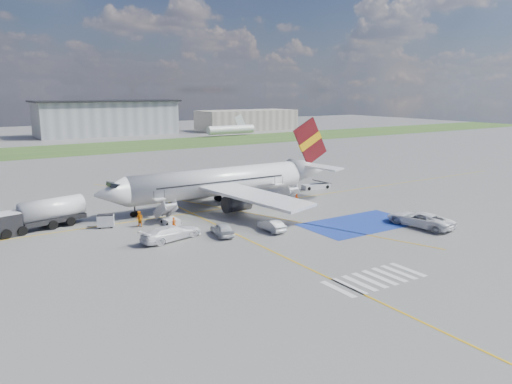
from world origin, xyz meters
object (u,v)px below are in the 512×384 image
Objects in this scene: belt_loader at (316,186)px; car_silver_b at (271,225)px; airliner at (226,181)px; gpu_cart at (106,222)px; van_white_b at (171,230)px; van_white_a at (420,217)px; car_silver_a at (222,229)px; fuel_tanker at (42,217)px.

belt_loader is 26.55m from car_silver_b.
gpu_cart is at bearing -170.87° from airliner.
airliner is at bearing -61.19° from van_white_b.
van_white_a is at bearing -93.40° from belt_loader.
car_silver_a is at bearing -29.54° from van_white_a.
airliner reaches higher than fuel_tanker.
van_white_a reaches higher than van_white_b.
fuel_tanker is 16.57m from van_white_b.
car_silver_a is (-26.18, -15.42, 0.35)m from belt_loader.
car_silver_a is at bearing -121.12° from airliner.
van_white_a reaches higher than belt_loader.
fuel_tanker is 7.36m from gpu_cart.
car_silver_b is 17.93m from van_white_a.
belt_loader is 25.18m from van_white_a.
van_white_b is at bearing -28.10° from van_white_a.
fuel_tanker is 2.00× the size of belt_loader.
car_silver_b is at bearing -133.84° from belt_loader.
belt_loader is at bearing 28.94° from gpu_cart.
car_silver_b is at bearing -48.37° from fuel_tanker.
car_silver_b is (22.18, -15.35, -0.76)m from fuel_tanker.
car_silver_b is (-20.49, -16.88, 0.31)m from belt_loader.
fuel_tanker is 26.98m from car_silver_b.
fuel_tanker is 2.50× the size of car_silver_b.
car_silver_a is (10.03, -10.43, 0.01)m from gpu_cart.
car_silver_a is (16.48, -13.89, -0.72)m from fuel_tanker.
belt_loader is at bearing 6.56° from airliner.
van_white_a reaches higher than car_silver_a.
van_white_b is (-13.50, -11.80, -2.32)m from airliner.
belt_loader is at bearing -106.37° from van_white_a.
fuel_tanker reaches higher than car_silver_a.
fuel_tanker is at bearing -31.56° from car_silver_a.
airliner is 8.59× the size of car_silver_a.
airliner reaches higher than car_silver_b.
van_white_a is at bearing -58.84° from airliner.
gpu_cart reaches higher than car_silver_a.
belt_loader is (18.13, 2.08, -3.01)m from airliner.
van_white_b reaches higher than car_silver_b.
van_white_a is at bearing 165.32° from car_silver_a.
car_silver_b is at bearing -15.98° from gpu_cart.
airliner reaches higher than van_white_b.
van_white_b is at bearing -138.85° from airliner.
van_white_a is (38.26, -23.25, -0.27)m from fuel_tanker.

